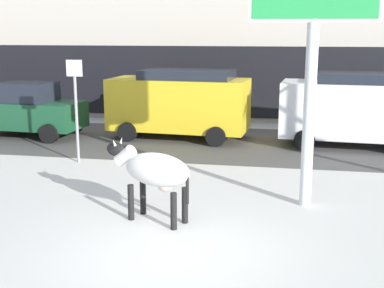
# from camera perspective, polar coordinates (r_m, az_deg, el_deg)

# --- Properties ---
(ground_plane) EXTENTS (120.00, 120.00, 0.00)m
(ground_plane) POSITION_cam_1_polar(r_m,az_deg,el_deg) (8.58, -2.64, -12.23)
(ground_plane) COLOR silver
(road_strip) EXTENTS (60.00, 5.60, 0.01)m
(road_strip) POSITION_cam_1_polar(r_m,az_deg,el_deg) (16.81, 4.32, 0.04)
(road_strip) COLOR #514F4C
(road_strip) RESTS_ON ground
(cow_holstein) EXTENTS (1.92, 1.04, 1.54)m
(cow_holstein) POSITION_cam_1_polar(r_m,az_deg,el_deg) (9.79, -4.08, -2.91)
(cow_holstein) COLOR silver
(cow_holstein) RESTS_ON ground
(car_darkgreen_hatchback) EXTENTS (3.61, 2.12, 1.86)m
(car_darkgreen_hatchback) POSITION_cam_1_polar(r_m,az_deg,el_deg) (18.64, -17.39, 3.61)
(car_darkgreen_hatchback) COLOR #194C2D
(car_darkgreen_hatchback) RESTS_ON ground
(car_yellow_van) EXTENTS (4.72, 2.37, 2.32)m
(car_yellow_van) POSITION_cam_1_polar(r_m,az_deg,el_deg) (17.43, -1.38, 4.65)
(car_yellow_van) COLOR gold
(car_yellow_van) RESTS_ON ground
(car_white_van) EXTENTS (4.72, 2.37, 2.32)m
(car_white_van) POSITION_cam_1_polar(r_m,az_deg,el_deg) (16.92, 17.76, 3.83)
(car_white_van) COLOR white
(car_white_van) RESTS_ON ground
(pedestrian_near_billboard) EXTENTS (0.36, 0.24, 1.73)m
(pedestrian_near_billboard) POSITION_cam_1_polar(r_m,az_deg,el_deg) (20.75, -7.51, 4.76)
(pedestrian_near_billboard) COLOR #282833
(pedestrian_near_billboard) RESTS_ON ground
(street_sign) EXTENTS (0.44, 0.08, 2.82)m
(street_sign) POSITION_cam_1_polar(r_m,az_deg,el_deg) (14.46, -12.68, 4.48)
(street_sign) COLOR gray
(street_sign) RESTS_ON ground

